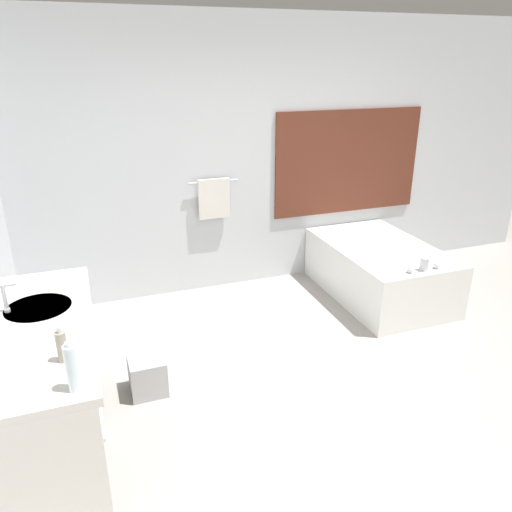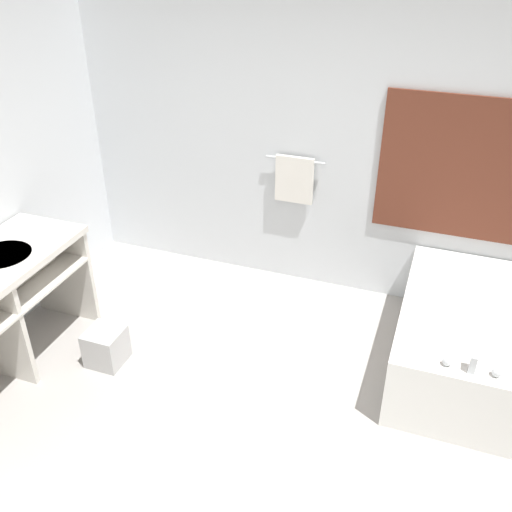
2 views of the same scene
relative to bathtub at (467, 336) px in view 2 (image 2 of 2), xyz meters
The scene contains 4 objects.
ground_plane 1.90m from the bathtub, 130.38° to the right, with size 16.00×16.00×0.00m, color #A8A39E.
wall_back_with_blinds 1.77m from the bathtub, 145.94° to the left, with size 7.40×0.13×2.70m.
bathtub is the anchor object (origin of this frame).
waste_bin 2.61m from the bathtub, 161.76° to the right, with size 0.26×0.26×0.28m.
Camera 2 is at (0.88, -2.06, 2.86)m, focal length 40.00 mm.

